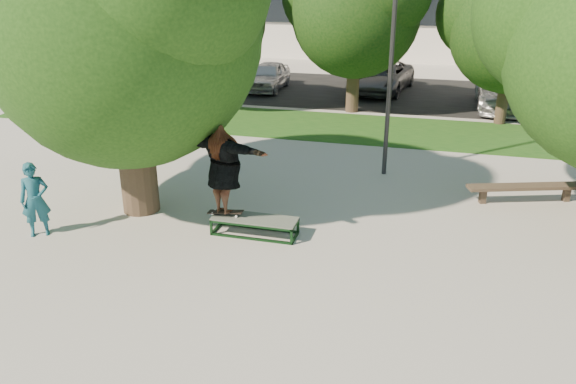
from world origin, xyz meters
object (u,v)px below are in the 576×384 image
(car_grey, at_px, (381,77))
(bystander, at_px, (35,200))
(car_silver_b, at_px, (502,91))
(car_silver_a, at_px, (268,76))
(tree_left, at_px, (120,12))
(bench, at_px, (526,188))
(lamppost, at_px, (391,57))
(car_dark, at_px, (368,74))
(grind_box, at_px, (255,226))

(car_grey, bearing_deg, bystander, -99.50)
(car_silver_b, bearing_deg, car_silver_a, 173.84)
(tree_left, xyz_separation_m, car_grey, (3.95, 15.09, -3.74))
(bench, bearing_deg, tree_left, 178.69)
(lamppost, height_order, car_silver_b, lamppost)
(bystander, bearing_deg, bench, -9.55)
(car_silver_a, relative_size, car_dark, 0.86)
(lamppost, height_order, bench, lamppost)
(car_silver_a, height_order, car_silver_b, car_silver_b)
(grind_box, relative_size, car_silver_a, 0.48)
(car_dark, distance_m, car_silver_b, 6.18)
(bystander, xyz_separation_m, bench, (10.12, 4.57, -0.43))
(car_dark, bearing_deg, car_grey, -37.11)
(grind_box, xyz_separation_m, bench, (5.73, 3.38, 0.17))
(lamppost, relative_size, bench, 2.18)
(bystander, bearing_deg, car_silver_a, 55.53)
(grind_box, bearing_deg, bench, 30.52)
(grind_box, xyz_separation_m, car_dark, (0.25, 16.05, 0.52))
(car_silver_a, height_order, car_dark, car_dark)
(lamppost, bearing_deg, grind_box, -116.24)
(tree_left, height_order, car_grey, tree_left)
(car_dark, bearing_deg, bystander, -116.04)
(bench, xyz_separation_m, car_dark, (-5.48, 12.67, 0.35))
(car_grey, bearing_deg, car_silver_a, -162.25)
(bench, relative_size, car_grey, 0.57)
(car_dark, bearing_deg, grind_box, -101.89)
(lamppost, relative_size, car_grey, 1.25)
(tree_left, distance_m, car_silver_a, 14.74)
(bystander, bearing_deg, tree_left, 20.11)
(grind_box, xyz_separation_m, car_silver_a, (-4.21, 14.84, 0.45))
(bench, height_order, car_silver_b, car_silver_b)
(bystander, bearing_deg, car_grey, 38.80)
(lamppost, xyz_separation_m, bystander, (-6.63, -5.74, -2.35))
(bench, bearing_deg, car_silver_a, 112.33)
(tree_left, xyz_separation_m, car_dark, (3.31, 15.41, -3.71))
(tree_left, height_order, grind_box, tree_left)
(bench, bearing_deg, lamppost, 142.84)
(car_dark, height_order, car_silver_b, car_dark)
(lamppost, bearing_deg, car_silver_b, 67.83)
(grind_box, relative_size, car_grey, 0.37)
(bench, height_order, car_silver_a, car_silver_a)
(lamppost, distance_m, car_silver_a, 12.40)
(grind_box, distance_m, car_silver_b, 14.96)
(car_silver_a, distance_m, car_silver_b, 10.25)
(car_grey, bearing_deg, lamppost, -75.32)
(lamppost, height_order, bystander, lamppost)
(bench, height_order, car_grey, car_grey)
(lamppost, bearing_deg, bench, -18.55)
(car_grey, xyz_separation_m, car_silver_b, (5.07, -2.03, 0.02))
(tree_left, height_order, car_silver_b, tree_left)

